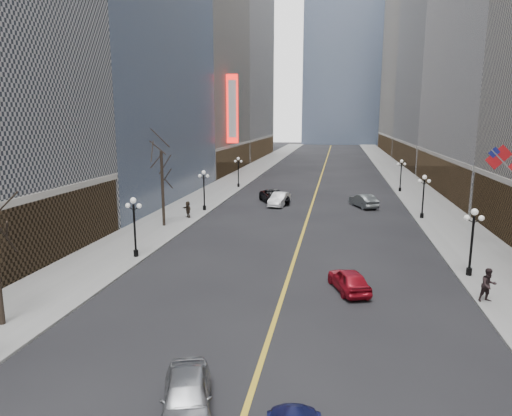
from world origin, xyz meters
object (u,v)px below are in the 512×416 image
at_px(streetlamp_west_1, 134,221).
at_px(car_nb_far, 274,196).
at_px(car_nb_near, 187,396).
at_px(car_sb_mid, 349,280).
at_px(streetlamp_east_3, 401,172).
at_px(streetlamp_west_2, 204,186).
at_px(streetlamp_east_2, 424,192).
at_px(streetlamp_east_1, 472,235).
at_px(car_sb_far, 363,201).
at_px(streetlamp_west_3, 238,169).
at_px(car_nb_mid, 279,199).

height_order(streetlamp_west_1, car_nb_far, streetlamp_west_1).
xyz_separation_m(car_nb_near, car_sb_mid, (5.88, 13.16, -0.05)).
relative_size(streetlamp_east_3, streetlamp_west_2, 1.00).
xyz_separation_m(streetlamp_east_3, car_nb_far, (-16.49, -11.39, -2.09)).
distance_m(streetlamp_east_2, car_nb_near, 37.74).
xyz_separation_m(streetlamp_east_1, car_sb_far, (-5.71, 23.63, -2.11)).
distance_m(streetlamp_west_1, car_nb_far, 25.70).
xyz_separation_m(car_nb_near, car_sb_far, (8.09, 40.70, 0.04)).
bearing_deg(car_sb_far, streetlamp_east_1, 79.55).
bearing_deg(streetlamp_east_1, car_nb_near, -128.96).
xyz_separation_m(streetlamp_west_2, car_nb_far, (7.11, 6.61, -2.09)).
xyz_separation_m(streetlamp_east_2, car_nb_near, (-13.80, -35.06, -2.15)).
xyz_separation_m(streetlamp_west_1, streetlamp_west_2, (0.00, 18.00, 0.00)).
relative_size(streetlamp_east_3, car_nb_near, 1.02).
height_order(streetlamp_east_3, streetlamp_west_3, same).
height_order(streetlamp_west_1, car_nb_near, streetlamp_west_1).
distance_m(streetlamp_west_1, car_sb_mid, 16.31).
xyz_separation_m(streetlamp_east_1, streetlamp_east_2, (0.00, 18.00, 0.00)).
height_order(streetlamp_east_2, streetlamp_east_3, same).
xyz_separation_m(streetlamp_east_2, car_sb_mid, (-7.92, -21.90, -2.20)).
xyz_separation_m(streetlamp_west_3, car_sb_far, (17.89, -12.37, -2.11)).
bearing_deg(streetlamp_east_1, streetlamp_west_3, 123.25).
bearing_deg(streetlamp_west_2, streetlamp_east_1, -37.33).
bearing_deg(car_nb_mid, streetlamp_east_1, -47.15).
relative_size(streetlamp_east_1, streetlamp_west_3, 1.00).
bearing_deg(car_sb_mid, streetlamp_west_3, -87.46).
bearing_deg(streetlamp_west_3, streetlamp_east_2, -37.33).
height_order(streetlamp_east_1, streetlamp_west_3, same).
bearing_deg(car_nb_far, car_nb_near, -110.88).
bearing_deg(car_sb_far, streetlamp_west_3, -58.68).
relative_size(streetlamp_east_2, streetlamp_west_1, 1.00).
height_order(streetlamp_west_3, car_nb_mid, streetlamp_west_3).
height_order(streetlamp_west_1, car_nb_mid, streetlamp_west_1).
bearing_deg(streetlamp_west_3, streetlamp_west_2, -90.00).
xyz_separation_m(streetlamp_east_1, car_nb_far, (-16.49, 24.61, -2.09)).
distance_m(streetlamp_east_2, streetlamp_west_3, 29.68).
relative_size(streetlamp_east_3, car_nb_far, 0.77).
relative_size(streetlamp_west_3, car_sb_far, 0.94).
relative_size(streetlamp_west_3, car_nb_mid, 0.94).
height_order(streetlamp_west_3, car_sb_far, streetlamp_west_3).
height_order(car_nb_near, car_sb_mid, car_nb_near).
bearing_deg(streetlamp_east_2, streetlamp_west_3, 142.67).
bearing_deg(car_nb_near, car_nb_mid, 75.97).
bearing_deg(car_sb_mid, car_nb_near, 46.99).
bearing_deg(car_sb_far, car_nb_near, 54.72).
xyz_separation_m(streetlamp_east_1, streetlamp_east_3, (0.00, 36.00, 0.00)).
distance_m(streetlamp_east_2, streetlamp_east_3, 18.00).
relative_size(streetlamp_east_2, car_nb_far, 0.77).
distance_m(streetlamp_east_3, car_nb_near, 54.87).
bearing_deg(streetlamp_east_2, car_sb_mid, -109.87).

